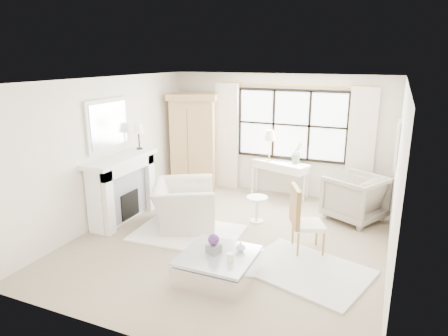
{
  "coord_description": "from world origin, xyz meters",
  "views": [
    {
      "loc": [
        2.38,
        -5.85,
        3.05
      ],
      "look_at": [
        -0.22,
        0.2,
        1.2
      ],
      "focal_mm": 32.0,
      "sensor_mm": 36.0,
      "label": 1
    }
  ],
  "objects": [
    {
      "name": "pillar_candle",
      "position": [
        0.54,
        -1.37,
        0.44
      ],
      "size": [
        0.1,
        0.1,
        0.12
      ],
      "primitive_type": "cylinder",
      "color": "white",
      "rests_on": "coffee_table"
    },
    {
      "name": "orchid_plant",
      "position": [
        0.51,
        2.51,
        1.04
      ],
      "size": [
        0.34,
        0.33,
        0.48
      ],
      "primitive_type": "imported",
      "rotation": [
        0.0,
        0.0,
        0.67
      ],
      "color": "#566C48",
      "rests_on": "console_table"
    },
    {
      "name": "french_chair",
      "position": [
        1.27,
        0.07,
        0.31
      ],
      "size": [
        0.64,
        0.64,
        1.08
      ],
      "rotation": [
        0.0,
        0.0,
        2.01
      ],
      "color": "olive",
      "rests_on": "floor"
    },
    {
      "name": "fireplace",
      "position": [
        -2.27,
        0.0,
        0.65
      ],
      "size": [
        0.58,
        1.66,
        1.26
      ],
      "color": "white",
      "rests_on": "ground"
    },
    {
      "name": "wall_left",
      "position": [
        -2.5,
        0.0,
        1.35
      ],
      "size": [
        0.0,
        5.5,
        5.5
      ],
      "primitive_type": "plane",
      "rotation": [
        1.57,
        0.0,
        1.57
      ],
      "color": "white",
      "rests_on": "ground"
    },
    {
      "name": "wingback_chair",
      "position": [
        1.83,
        1.75,
        0.45
      ],
      "size": [
        1.31,
        1.3,
        0.89
      ],
      "primitive_type": "imported",
      "rotation": [
        0.0,
        0.0,
        -2.06
      ],
      "color": "#9F9686",
      "rests_on": "floor"
    },
    {
      "name": "mantel_lamp",
      "position": [
        -2.26,
        0.64,
        1.65
      ],
      "size": [
        0.22,
        0.22,
        0.51
      ],
      "color": "black",
      "rests_on": "fireplace"
    },
    {
      "name": "armoire",
      "position": [
        -1.9,
        2.31,
        1.14
      ],
      "size": [
        1.27,
        0.98,
        2.24
      ],
      "rotation": [
        0.0,
        0.0,
        0.28
      ],
      "color": "tan",
      "rests_on": "floor"
    },
    {
      "name": "coffee_table",
      "position": [
        0.3,
        -1.24,
        0.18
      ],
      "size": [
        1.0,
        1.0,
        0.38
      ],
      "rotation": [
        0.0,
        0.0,
        -0.0
      ],
      "color": "white",
      "rests_on": "floor"
    },
    {
      "name": "mirror_glass",
      "position": [
        -2.44,
        0.0,
        1.84
      ],
      "size": [
        0.02,
        1.0,
        0.8
      ],
      "primitive_type": "cube",
      "color": "#B5BAC1",
      "rests_on": "wall_left"
    },
    {
      "name": "window_frame",
      "position": [
        0.3,
        2.72,
        1.6
      ],
      "size": [
        2.5,
        0.04,
        1.5
      ],
      "primitive_type": null,
      "color": "black",
      "rests_on": "wall_back"
    },
    {
      "name": "curtain_left",
      "position": [
        -1.2,
        2.65,
        1.24
      ],
      "size": [
        0.55,
        0.1,
        2.47
      ],
      "primitive_type": "cube",
      "color": "white",
      "rests_on": "ground"
    },
    {
      "name": "window_pane",
      "position": [
        0.3,
        2.73,
        1.6
      ],
      "size": [
        2.4,
        0.02,
        1.5
      ],
      "primitive_type": "cube",
      "color": "white",
      "rests_on": "wall_back"
    },
    {
      "name": "wall_front",
      "position": [
        0.0,
        -2.75,
        1.35
      ],
      "size": [
        5.0,
        0.0,
        5.0
      ],
      "primitive_type": "plane",
      "rotation": [
        -1.57,
        0.0,
        0.0
      ],
      "color": "white",
      "rests_on": "ground"
    },
    {
      "name": "wall_right",
      "position": [
        2.5,
        0.0,
        1.35
      ],
      "size": [
        0.0,
        5.5,
        5.5
      ],
      "primitive_type": "plane",
      "rotation": [
        1.57,
        0.0,
        -1.57
      ],
      "color": "silver",
      "rests_on": "ground"
    },
    {
      "name": "curtain_rod",
      "position": [
        0.3,
        2.67,
        2.47
      ],
      "size": [
        3.3,
        0.04,
        0.04
      ],
      "primitive_type": "cylinder",
      "rotation": [
        0.0,
        1.57,
        0.0
      ],
      "color": "gold",
      "rests_on": "wall_back"
    },
    {
      "name": "planter_box",
      "position": [
        0.23,
        -1.23,
        0.44
      ],
      "size": [
        0.22,
        0.22,
        0.13
      ],
      "primitive_type": "cube",
      "rotation": [
        0.0,
        0.0,
        -0.33
      ],
      "color": "slate",
      "rests_on": "coffee_table"
    },
    {
      "name": "mirror_frame",
      "position": [
        -2.47,
        0.0,
        1.84
      ],
      "size": [
        0.05,
        1.15,
        0.95
      ],
      "primitive_type": "cube",
      "color": "silver",
      "rests_on": "wall_left"
    },
    {
      "name": "rug_right",
      "position": [
        1.42,
        -0.55,
        0.02
      ],
      "size": [
        2.03,
        1.74,
        0.03
      ],
      "primitive_type": "cube",
      "rotation": [
        0.0,
        0.0,
        -0.3
      ],
      "color": "silver",
      "rests_on": "floor"
    },
    {
      "name": "side_table",
      "position": [
        0.16,
        0.89,
        0.33
      ],
      "size": [
        0.4,
        0.4,
        0.51
      ],
      "color": "white",
      "rests_on": "floor"
    },
    {
      "name": "console_table",
      "position": [
        0.15,
        2.5,
        0.4
      ],
      "size": [
        1.38,
        0.85,
        0.8
      ],
      "rotation": [
        0.0,
        0.0,
        -0.33
      ],
      "color": "white",
      "rests_on": "floor"
    },
    {
      "name": "coffee_vase",
      "position": [
        0.56,
        -1.03,
        0.45
      ],
      "size": [
        0.14,
        0.14,
        0.14
      ],
      "primitive_type": "imported",
      "rotation": [
        0.0,
        0.0,
        0.0
      ],
      "color": "silver",
      "rests_on": "coffee_table"
    },
    {
      "name": "curtain_right",
      "position": [
        1.8,
        2.65,
        1.24
      ],
      "size": [
        0.55,
        0.1,
        2.47
      ],
      "primitive_type": "cube",
      "color": "silver",
      "rests_on": "ground"
    },
    {
      "name": "planter_flowers",
      "position": [
        0.23,
        -1.23,
        0.59
      ],
      "size": [
        0.16,
        0.16,
        0.16
      ],
      "primitive_type": "sphere",
      "color": "#502C6E",
      "rests_on": "planter_box"
    },
    {
      "name": "wall_back",
      "position": [
        0.0,
        2.75,
        1.35
      ],
      "size": [
        5.0,
        0.0,
        5.0
      ],
      "primitive_type": "plane",
      "rotation": [
        1.57,
        0.0,
        0.0
      ],
      "color": "silver",
      "rests_on": "ground"
    },
    {
      "name": "ceiling",
      "position": [
        0.0,
        0.0,
        2.7
      ],
      "size": [
        5.5,
        5.5,
        0.0
      ],
      "primitive_type": "plane",
      "rotation": [
        3.14,
        0.0,
        0.0
      ],
      "color": "white",
      "rests_on": "ground"
    },
    {
      "name": "art_canvas",
      "position": [
        2.45,
        1.7,
        1.55
      ],
      "size": [
        0.01,
        0.52,
        0.72
      ],
      "primitive_type": "cube",
      "color": "beige",
      "rests_on": "wall_right"
    },
    {
      "name": "club_armchair",
      "position": [
        -1.04,
        0.21,
        0.41
      ],
      "size": [
        1.54,
        1.61,
        0.81
      ],
      "primitive_type": "imported",
      "rotation": [
        0.0,
        0.0,
        2.05
      ],
      "color": "beige",
      "rests_on": "floor"
    },
    {
      "name": "art_frame",
      "position": [
        2.47,
        1.7,
        1.55
      ],
      "size": [
        0.04,
        0.62,
        0.82
      ],
      "primitive_type": "cube",
      "color": "silver",
      "rests_on": "wall_right"
    },
    {
      "name": "floor",
      "position": [
        0.0,
        0.0,
        0.0
      ],
      "size": [
        5.5,
        5.5,
        0.0
      ],
      "primitive_type": "plane",
      "color": "tan",
      "rests_on": "ground"
    },
    {
      "name": "rug_left",
      "position": [
        -0.8,
        -0.1,
        0.02
      ],
      "size": [
        1.92,
        1.41,
        0.03
      ],
      "primitive_type": "cube",
      "rotation": [
        0.0,
        0.0,
        0.06
      ],
      "color": "white",
      "rests_on": "floor"
    },
    {
      "name": "console_lamp",
      "position": [
        -0.12,
        2.51,
        1.36
      ],
      "size": [
        0.28,
        0.28,
        0.69
      ],
      "color": "#BA8640",
      "rests_on": "console_table"
    }
  ]
}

